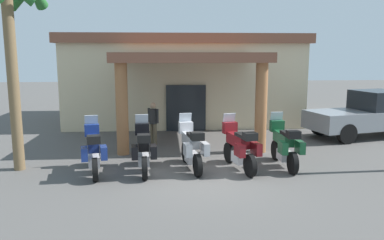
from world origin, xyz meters
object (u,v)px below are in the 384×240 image
Objects in this scene: motel_building at (182,77)px; palm_tree_roadside at (7,20)px; motorcycle_blue at (93,150)px; motorcycle_green at (285,145)px; motorcycle_black at (143,149)px; pickup_truck_gray at (370,115)px; motorcycle_maroon at (240,147)px; pedestrian at (153,120)px; motorcycle_silver at (192,147)px.

palm_tree_roadside reaches higher than motel_building.
palm_tree_roadside is at bearing 64.79° from motorcycle_blue.
motorcycle_green is at bearing -2.75° from palm_tree_roadside.
motorcycle_green is (4.34, 0.15, 0.00)m from motorcycle_black.
pickup_truck_gray is at bearing -79.83° from motorcycle_blue.
motorcycle_maroon is at bearing -4.71° from palm_tree_roadside.
pedestrian reaches higher than motorcycle_blue.
palm_tree_roadside is at bearing 76.93° from motorcycle_silver.
motorcycle_blue is at bearing -13.89° from palm_tree_roadside.
motorcycle_blue and motorcycle_black have the same top height.
pedestrian is at bearing 10.38° from motorcycle_silver.
motorcycle_maroon is 0.99× the size of motorcycle_green.
pickup_truck_gray reaches higher than motorcycle_black.
pickup_truck_gray is at bearing -52.12° from motorcycle_green.
pedestrian is (-1.20, 3.45, 0.24)m from motorcycle_silver.
motel_building reaches higher than motorcycle_green.
motorcycle_silver is (1.45, 0.15, 0.00)m from motorcycle_black.
motorcycle_black and motorcycle_maroon have the same top height.
motorcycle_green is at bearing -89.38° from pedestrian.
pickup_truck_gray is 14.10m from palm_tree_roadside.
motorcycle_silver is 0.40× the size of pickup_truck_gray.
motorcycle_green is at bearing -153.80° from pickup_truck_gray.
motel_building is at bearing 132.84° from pickup_truck_gray.
motorcycle_black is at bearing 90.95° from motorcycle_green.
motorcycle_black is 0.37× the size of palm_tree_roadside.
motorcycle_silver is 1.01× the size of motorcycle_maroon.
pickup_truck_gray is (10.81, 4.26, 0.24)m from motorcycle_blue.
motorcycle_maroon is 1.34× the size of pedestrian.
motorcycle_black is 2.89m from motorcycle_maroon.
motel_building is 6.17m from pedestrian.
motorcycle_green is 6.47m from pickup_truck_gray.
motorcycle_silver is at bearing -97.68° from motorcycle_blue.
motorcycle_black is 4.34m from motorcycle_green.
motorcycle_black is at bearing 77.76° from motorcycle_maroon.
motorcycle_green is at bearing -99.44° from motorcycle_blue.
motorcycle_maroon and motorcycle_green have the same top height.
pedestrian is 0.30× the size of pickup_truck_gray.
motel_building is 9.72m from motorcycle_black.
motorcycle_silver is 3.66m from pedestrian.
motorcycle_maroon is at bearing -104.84° from motorcycle_silver.
palm_tree_roadside is (-2.35, 0.58, 3.73)m from motorcycle_blue.
motorcycle_silver is 8.91m from pickup_truck_gray.
motorcycle_silver is 1.45m from motorcycle_maroon.
motel_building is 10.70m from palm_tree_roadside.
motorcycle_maroon is (1.14, -9.44, -1.54)m from motel_building.
motorcycle_silver is 1.00× the size of motorcycle_green.
motorcycle_silver is (2.89, 0.18, 0.00)m from motorcycle_blue.
motorcycle_blue is at bearing -164.24° from pedestrian.
motel_building is 5.39× the size of motorcycle_maroon.
motorcycle_blue is 4.02m from pedestrian.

